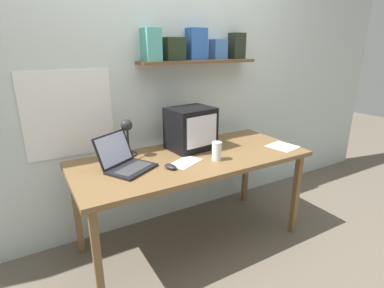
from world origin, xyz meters
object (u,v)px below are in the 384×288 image
(juice_glass, at_px, (217,152))
(computer_mouse, at_px, (170,167))
(corner_desk, at_px, (192,164))
(desk_lamp, at_px, (127,133))
(loose_paper_near_monitor, at_px, (185,162))
(printed_handout, at_px, (283,146))
(laptop, at_px, (124,160))
(crt_monitor, at_px, (191,129))

(juice_glass, relative_size, computer_mouse, 1.19)
(juice_glass, bearing_deg, corner_desk, 127.10)
(desk_lamp, distance_m, juice_glass, 0.68)
(loose_paper_near_monitor, bearing_deg, printed_handout, -6.39)
(loose_paper_near_monitor, bearing_deg, corner_desk, 38.90)
(printed_handout, bearing_deg, laptop, 170.40)
(printed_handout, relative_size, loose_paper_near_monitor, 0.90)
(crt_monitor, xyz_separation_m, desk_lamp, (-0.50, 0.07, 0.02))
(corner_desk, distance_m, loose_paper_near_monitor, 0.15)
(laptop, height_order, loose_paper_near_monitor, laptop)
(laptop, xyz_separation_m, printed_handout, (1.29, -0.22, -0.06))
(crt_monitor, xyz_separation_m, printed_handout, (0.68, -0.35, -0.17))
(printed_handout, bearing_deg, corner_desk, 166.73)
(laptop, distance_m, computer_mouse, 0.32)
(crt_monitor, distance_m, computer_mouse, 0.47)
(printed_handout, bearing_deg, computer_mouse, 177.18)
(laptop, bearing_deg, computer_mouse, -62.05)
(juice_glass, distance_m, loose_paper_near_monitor, 0.24)
(crt_monitor, xyz_separation_m, laptop, (-0.60, -0.13, -0.11))
(corner_desk, distance_m, crt_monitor, 0.29)
(desk_lamp, height_order, juice_glass, desk_lamp)
(crt_monitor, bearing_deg, juice_glass, -91.22)
(juice_glass, bearing_deg, loose_paper_near_monitor, 161.92)
(loose_paper_near_monitor, bearing_deg, desk_lamp, 134.25)
(corner_desk, height_order, crt_monitor, crt_monitor)
(desk_lamp, bearing_deg, laptop, -94.37)
(desk_lamp, height_order, printed_handout, desk_lamp)
(printed_handout, bearing_deg, loose_paper_near_monitor, 173.61)
(desk_lamp, height_order, loose_paper_near_monitor, desk_lamp)
(laptop, height_order, computer_mouse, laptop)
(desk_lamp, height_order, computer_mouse, desk_lamp)
(laptop, bearing_deg, juice_glass, -47.08)
(crt_monitor, bearing_deg, printed_handout, -33.95)
(crt_monitor, height_order, computer_mouse, crt_monitor)
(crt_monitor, bearing_deg, corner_desk, -124.17)
(juice_glass, height_order, computer_mouse, juice_glass)
(crt_monitor, xyz_separation_m, loose_paper_near_monitor, (-0.19, -0.25, -0.17))
(crt_monitor, distance_m, loose_paper_near_monitor, 0.36)
(corner_desk, relative_size, loose_paper_near_monitor, 6.32)
(corner_desk, height_order, desk_lamp, desk_lamp)
(juice_glass, bearing_deg, laptop, 163.17)
(corner_desk, bearing_deg, juice_glass, -52.90)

